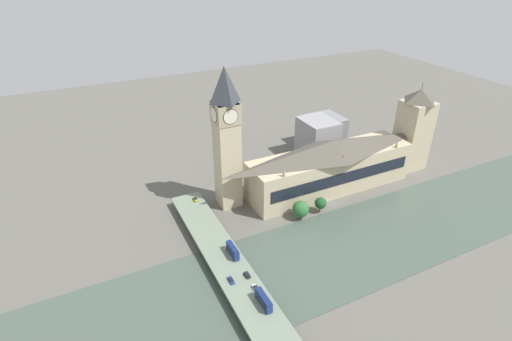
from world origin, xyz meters
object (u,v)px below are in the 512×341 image
(victoria_tower, at_px, (413,129))
(double_decker_bus_rear, at_px, (264,300))
(parliament_hall, at_px, (330,165))
(clock_tower, at_px, (227,136))
(car_northbound_mid, at_px, (247,275))
(car_northbound_tail, at_px, (195,199))
(car_northbound_lead, at_px, (256,288))
(road_bridge, at_px, (238,280))
(car_southbound_mid, at_px, (231,280))
(double_decker_bus_mid, at_px, (233,250))

(victoria_tower, relative_size, double_decker_bus_rear, 5.34)
(parliament_hall, distance_m, clock_tower, 66.88)
(car_northbound_mid, relative_size, car_northbound_tail, 0.87)
(car_northbound_tail, bearing_deg, car_northbound_mid, -179.52)
(clock_tower, height_order, double_decker_bus_rear, clock_tower)
(victoria_tower, distance_m, car_northbound_lead, 154.77)
(car_northbound_mid, bearing_deg, victoria_tower, -70.31)
(double_decker_bus_rear, bearing_deg, victoria_tower, -64.62)
(road_bridge, relative_size, car_northbound_tail, 33.22)
(parliament_hall, xyz_separation_m, clock_tower, (11.28, 60.50, 26.18))
(victoria_tower, relative_size, car_northbound_mid, 14.73)
(road_bridge, xyz_separation_m, double_decker_bus_rear, (-17.78, -3.16, 3.68))
(road_bridge, relative_size, double_decker_bus_rear, 13.79)
(car_northbound_mid, relative_size, car_southbound_mid, 0.82)
(victoria_tower, xyz_separation_m, car_northbound_mid, (-50.69, 141.63, -20.39))
(double_decker_bus_mid, bearing_deg, road_bridge, 164.40)
(car_northbound_lead, distance_m, car_southbound_mid, 11.20)
(victoria_tower, bearing_deg, car_northbound_mid, 109.69)
(parliament_hall, bearing_deg, car_northbound_mid, 122.86)
(clock_tower, bearing_deg, car_northbound_mid, 163.89)
(double_decker_bus_mid, distance_m, car_northbound_mid, 15.27)
(double_decker_bus_mid, bearing_deg, car_northbound_lead, -179.82)
(clock_tower, xyz_separation_m, car_northbound_lead, (-70.09, 17.92, -35.95))
(parliament_hall, xyz_separation_m, car_northbound_lead, (-58.81, 78.42, -9.77))
(parliament_hall, xyz_separation_m, road_bridge, (-49.80, 82.49, -11.39))
(road_bridge, height_order, car_northbound_lead, car_northbound_lead)
(road_bridge, distance_m, car_northbound_mid, 4.52)
(car_northbound_tail, xyz_separation_m, car_southbound_mid, (-65.54, 6.80, -0.12))
(double_decker_bus_rear, relative_size, car_northbound_lead, 2.58)
(car_northbound_lead, xyz_separation_m, car_northbound_mid, (8.18, -0.04, 0.08))
(car_northbound_mid, bearing_deg, car_southbound_mid, 87.62)
(victoria_tower, distance_m, car_southbound_mid, 158.60)
(parliament_hall, distance_m, double_decker_bus_rear, 104.49)
(parliament_hall, relative_size, victoria_tower, 1.79)
(parliament_hall, xyz_separation_m, car_northbound_mid, (-50.63, 78.39, -9.69))
(car_northbound_lead, bearing_deg, clock_tower, -14.34)
(double_decker_bus_rear, bearing_deg, car_northbound_lead, -5.87)
(car_northbound_mid, xyz_separation_m, car_northbound_tail, (65.84, 0.55, 0.02))
(parliament_hall, height_order, double_decker_bus_mid, parliament_hall)
(road_bridge, relative_size, car_southbound_mid, 31.18)
(car_northbound_mid, bearing_deg, car_northbound_tail, 0.48)
(victoria_tower, xyz_separation_m, car_northbound_lead, (-58.86, 141.67, -20.46))
(car_northbound_tail, bearing_deg, double_decker_bus_rear, 179.73)
(double_decker_bus_mid, xyz_separation_m, car_northbound_lead, (-23.31, -0.07, -2.09))
(double_decker_bus_rear, distance_m, car_northbound_lead, 9.05)
(double_decker_bus_mid, height_order, double_decker_bus_rear, double_decker_bus_mid)
(double_decker_bus_mid, relative_size, double_decker_bus_rear, 0.95)
(double_decker_bus_mid, relative_size, car_northbound_tail, 2.29)
(double_decker_bus_mid, height_order, car_northbound_lead, double_decker_bus_mid)
(double_decker_bus_rear, distance_m, car_southbound_mid, 18.52)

